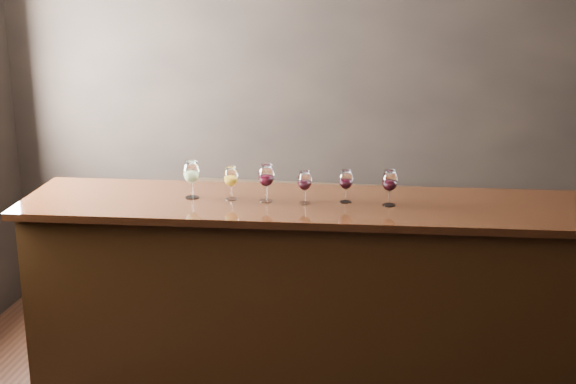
# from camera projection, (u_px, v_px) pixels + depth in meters

# --- Properties ---
(room_shell) EXTENTS (5.02, 4.52, 2.81)m
(room_shell) POSITION_uv_depth(u_px,v_px,m) (278.00, 110.00, 3.19)
(room_shell) COLOR black
(room_shell) RESTS_ON ground
(bar_counter) EXTENTS (3.12, 0.85, 1.08)m
(bar_counter) POSITION_uv_depth(u_px,v_px,m) (311.00, 300.00, 4.52)
(bar_counter) COLOR black
(bar_counter) RESTS_ON ground
(bar_top) EXTENTS (3.23, 0.93, 0.04)m
(bar_top) POSITION_uv_depth(u_px,v_px,m) (312.00, 205.00, 4.37)
(bar_top) COLOR black
(bar_top) RESTS_ON bar_counter
(back_bar_shelf) EXTENTS (2.60, 0.40, 0.94)m
(back_bar_shelf) POSITION_uv_depth(u_px,v_px,m) (377.00, 261.00, 5.33)
(back_bar_shelf) COLOR black
(back_bar_shelf) RESTS_ON ground
(glass_white) EXTENTS (0.09, 0.09, 0.21)m
(glass_white) POSITION_uv_depth(u_px,v_px,m) (191.00, 173.00, 4.40)
(glass_white) COLOR white
(glass_white) RESTS_ON bar_top
(glass_amber) EXTENTS (0.08, 0.08, 0.19)m
(glass_amber) POSITION_uv_depth(u_px,v_px,m) (231.00, 177.00, 4.38)
(glass_amber) COLOR white
(glass_amber) RESTS_ON bar_top
(glass_red_a) EXTENTS (0.09, 0.09, 0.21)m
(glass_red_a) POSITION_uv_depth(u_px,v_px,m) (266.00, 176.00, 4.34)
(glass_red_a) COLOR white
(glass_red_a) RESTS_ON bar_top
(glass_red_b) EXTENTS (0.08, 0.08, 0.18)m
(glass_red_b) POSITION_uv_depth(u_px,v_px,m) (305.00, 182.00, 4.31)
(glass_red_b) COLOR white
(glass_red_b) RESTS_ON bar_top
(glass_red_c) EXTENTS (0.08, 0.08, 0.18)m
(glass_red_c) POSITION_uv_depth(u_px,v_px,m) (346.00, 181.00, 4.33)
(glass_red_c) COLOR white
(glass_red_c) RESTS_ON bar_top
(glass_red_d) EXTENTS (0.08, 0.08, 0.20)m
(glass_red_d) POSITION_uv_depth(u_px,v_px,m) (390.00, 182.00, 4.27)
(glass_red_d) COLOR white
(glass_red_d) RESTS_ON bar_top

